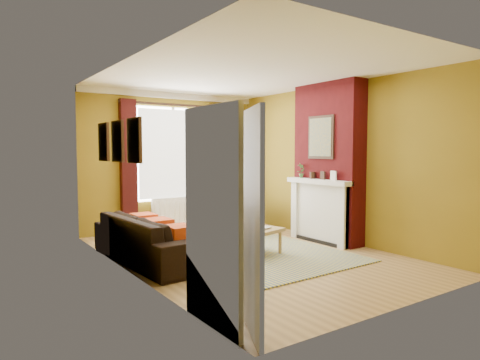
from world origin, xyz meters
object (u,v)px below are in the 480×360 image
Objects in this scene: coffee_table at (242,228)px; floor_lamp at (235,170)px; armchair at (232,215)px; wicker_stool at (208,218)px; sofa at (152,238)px.

floor_lamp is (1.33, 2.21, 0.81)m from coffee_table.
armchair is 2.27× the size of wicker_stool.
wicker_stool is at bearing -96.52° from armchair.
floor_lamp reaches higher than armchair.
armchair is 0.72× the size of coffee_table.
floor_lamp reaches higher than sofa.
wicker_stool is (2.00, 1.83, -0.12)m from sofa.
sofa reaches higher than coffee_table.
coffee_table is at bearing 26.31° from armchair.
armchair is 0.67× the size of floor_lamp.
armchair is (2.28, 1.33, -0.01)m from sofa.
coffee_table is at bearing -104.24° from sofa.
coffee_table is 3.13× the size of wicker_stool.
sofa is 1.44m from coffee_table.
coffee_table is 2.19m from wicker_stool.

